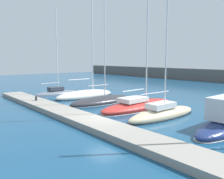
{
  "coord_description": "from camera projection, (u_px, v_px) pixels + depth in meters",
  "views": [
    {
      "loc": [
        13.74,
        -10.66,
        4.72
      ],
      "look_at": [
        -3.09,
        3.3,
        1.9
      ],
      "focal_mm": 37.88,
      "sensor_mm": 36.0,
      "label": 1
    }
  ],
  "objects": [
    {
      "name": "sailboat_sand_fifth",
      "position": [
        163.0,
        113.0,
        19.19
      ],
      "size": [
        2.05,
        7.61,
        16.84
      ],
      "rotation": [
        0.0,
        0.0,
        1.55
      ],
      "color": "beige",
      "rests_on": "ground_plane"
    },
    {
      "name": "dock_pier",
      "position": [
        91.0,
        122.0,
        17.03
      ],
      "size": [
        36.47,
        2.3,
        0.42
      ],
      "primitive_type": "cube",
      "color": "gray",
      "rests_on": "ground_plane"
    },
    {
      "name": "ground_plane",
      "position": [
        105.0,
        122.0,
        17.84
      ],
      "size": [
        120.0,
        120.0,
        0.0
      ],
      "primitive_type": "plane",
      "color": "navy"
    },
    {
      "name": "dock_bollard",
      "position": [
        36.0,
        99.0,
        24.66
      ],
      "size": [
        0.2,
        0.2,
        0.44
      ],
      "primitive_type": "cylinder",
      "color": "black",
      "rests_on": "dock_pier"
    },
    {
      "name": "sailboat_charcoal_third",
      "position": [
        103.0,
        101.0,
        25.7
      ],
      "size": [
        2.75,
        8.17,
        17.04
      ],
      "rotation": [
        0.0,
        0.0,
        1.57
      ],
      "color": "#2D2D33",
      "rests_on": "ground_plane"
    },
    {
      "name": "sailboat_slate_nearest",
      "position": [
        56.0,
        93.0,
        31.73
      ],
      "size": [
        2.17,
        6.21,
        11.73
      ],
      "rotation": [
        0.0,
        0.0,
        1.54
      ],
      "color": "slate",
      "rests_on": "ground_plane"
    },
    {
      "name": "sailboat_ivory_second",
      "position": [
        85.0,
        95.0,
        29.4
      ],
      "size": [
        2.59,
        8.22,
        15.8
      ],
      "rotation": [
        0.0,
        0.0,
        1.59
      ],
      "color": "silver",
      "rests_on": "ground_plane"
    },
    {
      "name": "sailboat_red_fourth",
      "position": [
        138.0,
        105.0,
        22.66
      ],
      "size": [
        3.26,
        9.33,
        14.21
      ],
      "rotation": [
        0.0,
        0.0,
        1.61
      ],
      "color": "#B72D28",
      "rests_on": "ground_plane"
    }
  ]
}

